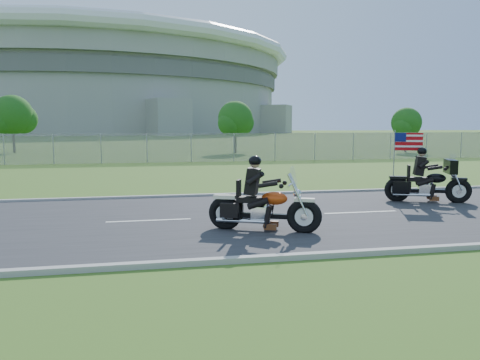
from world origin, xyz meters
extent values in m
plane|color=#3C5D1D|center=(0.00, 0.00, 0.00)|extent=(420.00, 420.00, 0.00)
cube|color=#28282B|center=(0.00, 0.00, 0.02)|extent=(120.00, 8.00, 0.04)
cube|color=#9E9B93|center=(0.00, 4.05, 0.05)|extent=(120.00, 0.18, 0.12)
cube|color=#9E9B93|center=(0.00, -4.05, 0.05)|extent=(120.00, 0.18, 0.12)
cube|color=gray|center=(-5.00, 20.00, 1.00)|extent=(60.00, 0.03, 2.00)
cylinder|color=#A3A099|center=(-20.00, 170.00, 10.00)|extent=(130.00, 130.00, 20.00)
cylinder|color=#605E5B|center=(-20.00, 170.00, 17.00)|extent=(132.00, 132.00, 4.00)
cylinder|color=#A3A099|center=(-20.00, 170.00, 23.00)|extent=(134.00, 134.00, 6.00)
torus|color=white|center=(-20.00, 170.00, 27.00)|extent=(140.40, 140.40, 4.40)
cylinder|color=#382316|center=(6.00, 30.00, 1.26)|extent=(0.22, 0.22, 2.52)
sphere|color=#235416|center=(6.00, 30.00, 3.15)|extent=(3.20, 3.20, 3.20)
sphere|color=#235416|center=(6.64, 30.48, 2.79)|extent=(2.40, 2.40, 2.40)
sphere|color=#235416|center=(5.44, 29.60, 2.70)|extent=(2.24, 2.24, 2.24)
cylinder|color=#382316|center=(-14.00, 34.00, 1.40)|extent=(0.22, 0.22, 2.80)
sphere|color=#235416|center=(-14.00, 34.00, 3.50)|extent=(3.60, 3.60, 3.60)
sphere|color=#235416|center=(-13.28, 34.54, 3.10)|extent=(2.70, 2.70, 2.70)
sphere|color=#235416|center=(-14.63, 33.55, 3.00)|extent=(2.52, 2.52, 2.52)
cylinder|color=#382316|center=(22.00, 28.00, 1.12)|extent=(0.22, 0.22, 2.24)
sphere|color=#235416|center=(22.00, 28.00, 2.80)|extent=(2.80, 2.80, 2.80)
sphere|color=#235416|center=(22.56, 28.42, 2.48)|extent=(2.10, 2.10, 2.10)
sphere|color=#235416|center=(21.51, 27.65, 2.40)|extent=(1.96, 1.96, 1.96)
torus|color=black|center=(1.56, -2.10, 0.42)|extent=(0.84, 0.52, 0.83)
torus|color=black|center=(-0.18, -1.33, 0.42)|extent=(0.84, 0.52, 0.83)
ellipsoid|color=#C33C0E|center=(0.91, -1.81, 0.82)|extent=(0.72, 0.58, 0.31)
cube|color=black|center=(0.38, -1.58, 0.78)|extent=(0.70, 0.56, 0.13)
cube|color=black|center=(0.43, -1.60, 1.22)|extent=(0.43, 0.52, 0.62)
sphere|color=black|center=(0.48, -1.62, 1.70)|extent=(0.40, 0.40, 0.30)
cube|color=silver|center=(1.32, -1.99, 1.36)|extent=(0.25, 0.49, 0.45)
torus|color=black|center=(7.87, 0.98, 0.42)|extent=(0.84, 0.50, 0.83)
torus|color=black|center=(6.11, 1.69, 0.42)|extent=(0.84, 0.50, 0.83)
ellipsoid|color=black|center=(7.22, 1.25, 0.82)|extent=(0.71, 0.57, 0.31)
cube|color=black|center=(6.68, 1.46, 0.78)|extent=(0.70, 0.54, 0.13)
cube|color=black|center=(6.73, 1.44, 1.21)|extent=(0.42, 0.52, 0.62)
sphere|color=black|center=(6.78, 1.42, 1.70)|extent=(0.39, 0.39, 0.30)
cube|color=black|center=(7.61, 1.09, 1.21)|extent=(0.56, 0.92, 0.45)
cube|color=#B70C11|center=(6.50, 1.77, 2.00)|extent=(0.84, 0.35, 0.58)
camera|label=1|loc=(-2.01, -12.33, 2.54)|focal=35.00mm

